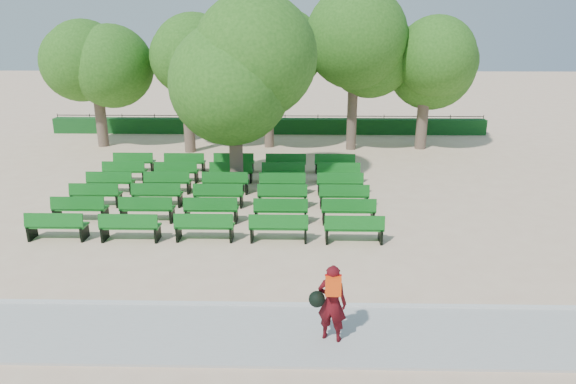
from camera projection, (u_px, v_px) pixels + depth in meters
name	position (u px, v px, depth m)	size (l,w,h in m)	color
ground	(245.00, 213.00, 17.80)	(120.00, 120.00, 0.00)	beige
paving	(209.00, 334.00, 10.75)	(30.00, 2.20, 0.06)	#AEAFAA
curb	(218.00, 304.00, 11.84)	(30.00, 0.12, 0.10)	silver
hedge	(268.00, 126.00, 30.98)	(26.00, 0.70, 0.90)	#134B1A
fence	(269.00, 132.00, 31.50)	(26.00, 0.10, 1.02)	black
tree_line	(264.00, 148.00, 27.32)	(21.80, 6.80, 7.04)	#2F681C
bench_array	(223.00, 197.00, 19.17)	(1.81, 0.70, 1.11)	#116419
tree_among	(234.00, 72.00, 18.86)	(4.64, 4.64, 6.69)	brown
person	(331.00, 302.00, 10.26)	(0.82, 0.57, 1.65)	#4B0A10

